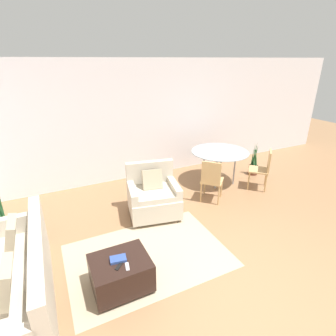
# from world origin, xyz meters

# --- Properties ---
(ground_plane) EXTENTS (20.00, 20.00, 0.00)m
(ground_plane) POSITION_xyz_m (0.00, 0.00, 0.00)
(ground_plane) COLOR #936B47
(wall_back) EXTENTS (12.00, 0.06, 2.75)m
(wall_back) POSITION_xyz_m (0.00, 3.77, 1.38)
(wall_back) COLOR white
(wall_back) RESTS_ON ground_plane
(area_rug) EXTENTS (2.31, 1.60, 0.01)m
(area_rug) POSITION_xyz_m (-1.00, 0.94, 0.00)
(area_rug) COLOR tan
(area_rug) RESTS_ON ground_plane
(couch) EXTENTS (0.92, 2.03, 0.91)m
(couch) POSITION_xyz_m (-2.71, 0.80, 0.31)
(couch) COLOR beige
(couch) RESTS_ON ground_plane
(armchair) EXTENTS (1.03, 0.96, 0.95)m
(armchair) POSITION_xyz_m (-0.47, 1.98, 0.37)
(armchair) COLOR beige
(armchair) RESTS_ON ground_plane
(ottoman) EXTENTS (0.72, 0.59, 0.43)m
(ottoman) POSITION_xyz_m (-1.52, 0.54, 0.24)
(ottoman) COLOR black
(ottoman) RESTS_ON ground_plane
(book_stack) EXTENTS (0.21, 0.16, 0.03)m
(book_stack) POSITION_xyz_m (-1.53, 0.55, 0.45)
(book_stack) COLOR #2D478C
(book_stack) RESTS_ON ottoman
(tv_remote_primary) EXTENTS (0.13, 0.13, 0.01)m
(tv_remote_primary) POSITION_xyz_m (-1.55, 0.45, 0.44)
(tv_remote_primary) COLOR black
(tv_remote_primary) RESTS_ON ottoman
(tv_remote_secondary) EXTENTS (0.07, 0.14, 0.01)m
(tv_remote_secondary) POSITION_xyz_m (-1.47, 0.40, 0.44)
(tv_remote_secondary) COLOR #B7B7BC
(tv_remote_secondary) RESTS_ON ottoman
(potted_plant) EXTENTS (0.32, 0.32, 1.34)m
(potted_plant) POSITION_xyz_m (-2.93, 2.20, 0.36)
(potted_plant) COLOR maroon
(potted_plant) RESTS_ON ground_plane
(dining_table) EXTENTS (1.30, 1.30, 0.77)m
(dining_table) POSITION_xyz_m (1.45, 2.57, 0.70)
(dining_table) COLOR #99A8AD
(dining_table) RESTS_ON ground_plane
(dining_chair_near_left) EXTENTS (0.59, 0.59, 0.90)m
(dining_chair_near_left) POSITION_xyz_m (0.76, 1.89, 0.52)
(dining_chair_near_left) COLOR tan
(dining_chair_near_left) RESTS_ON ground_plane
(dining_chair_near_right) EXTENTS (0.59, 0.59, 0.90)m
(dining_chair_near_right) POSITION_xyz_m (2.13, 1.89, 0.52)
(dining_chair_near_right) COLOR tan
(dining_chair_near_right) RESTS_ON ground_plane
(potted_plant_small) EXTENTS (0.22, 0.22, 0.84)m
(potted_plant_small) POSITION_xyz_m (2.53, 2.57, 0.26)
(potted_plant_small) COLOR brown
(potted_plant_small) RESTS_ON ground_plane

